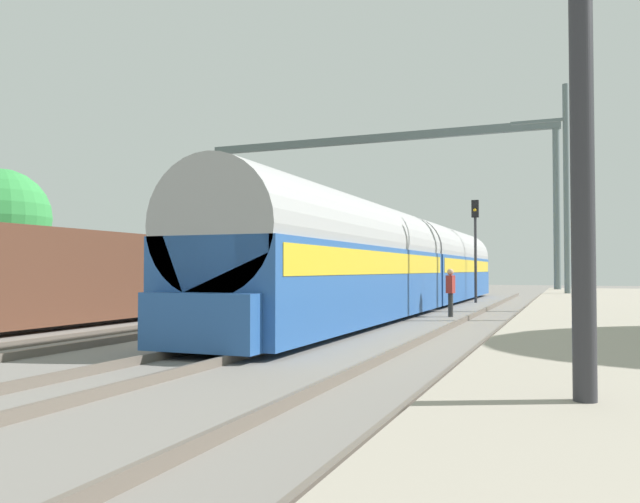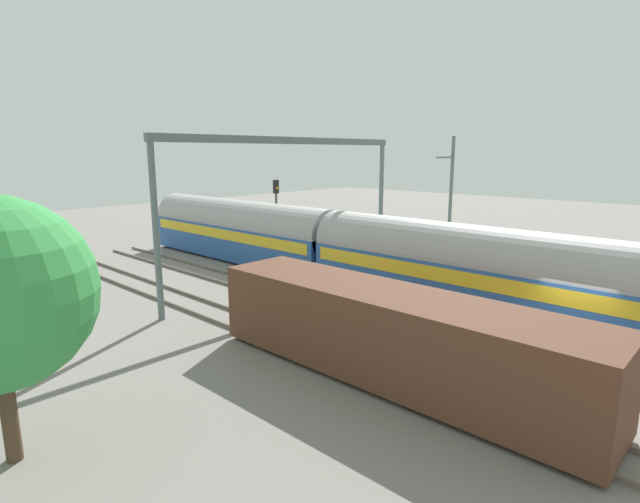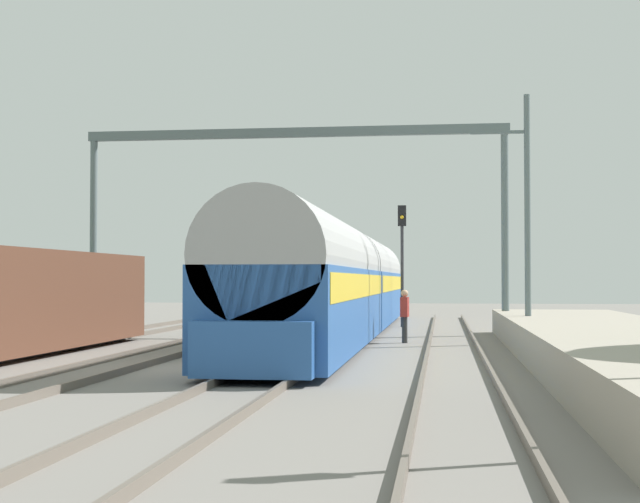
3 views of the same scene
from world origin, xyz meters
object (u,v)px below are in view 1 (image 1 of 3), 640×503
at_px(freight_car, 108,276).
at_px(railway_signal_near, 581,46).
at_px(railway_signal_far, 475,237).
at_px(passenger_train, 408,263).
at_px(person_crossing, 451,288).
at_px(catenary_gantry, 371,178).

xyz_separation_m(freight_car, railway_signal_near, (14.45, -12.96, 1.59)).
distance_m(railway_signal_near, railway_signal_far, 29.48).
bearing_deg(railway_signal_near, railway_signal_far, 99.00).
relative_size(railway_signal_near, railway_signal_far, 0.90).
distance_m(passenger_train, railway_signal_near, 23.39).
xyz_separation_m(person_crossing, railway_signal_near, (4.10, -18.82, 2.03)).
bearing_deg(railway_signal_near, freight_car, 138.11).
xyz_separation_m(passenger_train, catenary_gantry, (-1.98, 1.05, 3.92)).
relative_size(freight_car, railway_signal_far, 2.46).
relative_size(freight_car, person_crossing, 7.51).
distance_m(person_crossing, catenary_gantry, 8.05).
xyz_separation_m(passenger_train, railway_signal_far, (1.92, 6.68, 1.40)).
distance_m(freight_car, railway_signal_far, 19.01).
bearing_deg(railway_signal_far, passenger_train, -106.02).
bearing_deg(freight_car, catenary_gantry, 60.56).
distance_m(passenger_train, railway_signal_far, 7.09).
bearing_deg(freight_car, person_crossing, 29.53).
relative_size(passenger_train, railway_signal_near, 6.93).
bearing_deg(catenary_gantry, railway_signal_far, 55.29).
bearing_deg(railway_signal_far, catenary_gantry, -124.71).
height_order(passenger_train, freight_car, passenger_train).
xyz_separation_m(freight_car, person_crossing, (10.35, 5.86, -0.44)).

